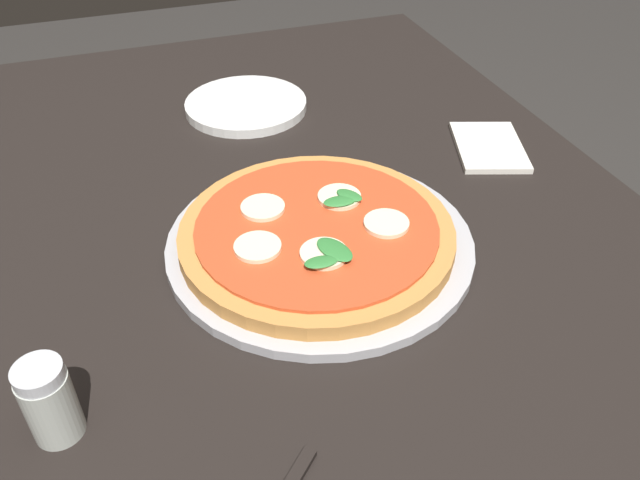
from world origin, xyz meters
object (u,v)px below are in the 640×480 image
(napkin, at_px, (489,147))
(pepper_shaker, at_px, (49,401))
(pizza, at_px, (317,233))
(plate_white, at_px, (246,105))
(serving_tray, at_px, (320,243))
(dining_table, at_px, (282,279))

(napkin, xyz_separation_m, pepper_shaker, (0.29, -0.58, 0.03))
(pizza, bearing_deg, napkin, 113.29)
(pizza, relative_size, pepper_shaker, 3.93)
(pepper_shaker, bearing_deg, pizza, 119.06)
(plate_white, distance_m, pepper_shaker, 0.59)
(serving_tray, height_order, pizza, pizza)
(serving_tray, relative_size, pizza, 1.13)
(pizza, height_order, plate_white, pizza)
(napkin, bearing_deg, pizza, -66.71)
(dining_table, distance_m, plate_white, 0.30)
(pizza, relative_size, plate_white, 1.65)
(pizza, height_order, napkin, pizza)
(plate_white, height_order, napkin, plate_white)
(pizza, distance_m, napkin, 0.33)
(serving_tray, height_order, napkin, serving_tray)
(pizza, relative_size, napkin, 2.36)
(plate_white, xyz_separation_m, napkin, (0.23, 0.29, -0.00))
(serving_tray, distance_m, napkin, 0.32)
(plate_white, distance_m, napkin, 0.37)
(dining_table, xyz_separation_m, pepper_shaker, (0.24, -0.26, 0.15))
(pizza, xyz_separation_m, napkin, (-0.13, 0.30, -0.02))
(serving_tray, xyz_separation_m, napkin, (-0.13, 0.29, -0.00))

